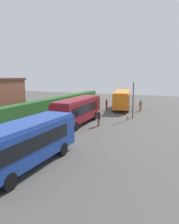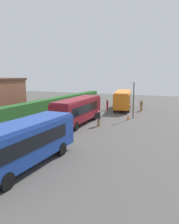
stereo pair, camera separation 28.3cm
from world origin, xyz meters
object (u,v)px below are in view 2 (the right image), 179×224
object	(u,v)px
person_center	(107,104)
person_right	(141,105)
person_left	(99,118)
bus_blue	(24,141)
bus_maroon	(78,109)
lamppost	(134,95)
bus_orange	(123,99)
traffic_cone	(128,117)

from	to	relation	value
person_center	person_right	distance (m)	5.66
person_left	person_center	xyz separation A→B (m)	(11.75, 2.95, -0.05)
bus_blue	bus_maroon	distance (m)	13.17
lamppost	person_center	bearing A→B (deg)	45.17
bus_blue	bus_orange	distance (m)	26.37
bus_blue	person_left	distance (m)	13.07
bus_maroon	person_left	distance (m)	2.79
bus_maroon	person_left	bearing A→B (deg)	-89.78
person_left	bus_orange	bearing A→B (deg)	49.29
person_left	bus_maroon	bearing A→B (deg)	138.39
bus_blue	lamppost	world-z (taller)	lamppost
person_center	traffic_cone	size ratio (longest dim) A/B	2.99
person_left	lamppost	xyz separation A→B (m)	(6.10, -2.74, 2.26)
bus_orange	traffic_cone	size ratio (longest dim) A/B	16.22
person_left	person_right	world-z (taller)	person_left
traffic_cone	bus_maroon	bearing A→B (deg)	138.29
person_center	traffic_cone	distance (m)	8.22
bus_orange	traffic_cone	distance (m)	8.59
bus_maroon	traffic_cone	xyz separation A→B (m)	(5.49, -4.90, -1.53)
person_center	lamppost	distance (m)	8.34
person_right	person_center	bearing A→B (deg)	-62.17
person_right	lamppost	xyz separation A→B (m)	(-6.80, -0.14, 2.30)
person_right	person_left	bearing A→B (deg)	4.69
person_left	lamppost	world-z (taller)	lamppost
bus_maroon	person_left	size ratio (longest dim) A/B	5.37
bus_maroon	lamppost	bearing A→B (deg)	-42.92
bus_blue	person_right	bearing A→B (deg)	-5.86
bus_maroon	person_right	bearing A→B (deg)	-23.87
bus_blue	bus_maroon	xyz separation A→B (m)	(12.95, 2.38, 0.07)
person_center	traffic_cone	xyz separation A→B (m)	(-6.35, -5.18, -0.64)
bus_blue	person_left	bearing A→B (deg)	-0.76
person_right	bus_maroon	bearing A→B (deg)	-5.95
bus_orange	person_left	distance (m)	13.37
bus_blue	person_center	world-z (taller)	bus_blue
bus_orange	traffic_cone	xyz separation A→B (m)	(-7.92, -2.94, -1.52)
bus_blue	lamppost	xyz separation A→B (m)	(19.14, -3.01, 1.49)
bus_orange	bus_blue	bearing A→B (deg)	169.27
bus_orange	person_right	xyz separation A→B (m)	(-0.42, -3.29, -0.86)
person_center	traffic_cone	world-z (taller)	person_center
bus_orange	lamppost	world-z (taller)	lamppost
person_center	bus_maroon	bearing A→B (deg)	-97.71
bus_orange	person_right	size ratio (longest dim) A/B	5.38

